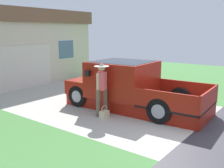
% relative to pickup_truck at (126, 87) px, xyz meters
% --- Properties ---
extents(pickup_truck, '(2.37, 5.21, 1.71)m').
position_rel_pickup_truck_xyz_m(pickup_truck, '(0.00, 0.00, 0.00)').
color(pickup_truck, maroon).
rests_on(pickup_truck, ground).
extents(person_with_hat, '(0.50, 0.50, 1.78)m').
position_rel_pickup_truck_xyz_m(person_with_hat, '(-1.28, 0.11, 0.28)').
color(person_with_hat, brown).
rests_on(person_with_hat, ground).
extents(handbag, '(0.30, 0.20, 0.41)m').
position_rel_pickup_truck_xyz_m(handbag, '(-1.41, -0.10, -0.65)').
color(handbag, beige).
rests_on(handbag, ground).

